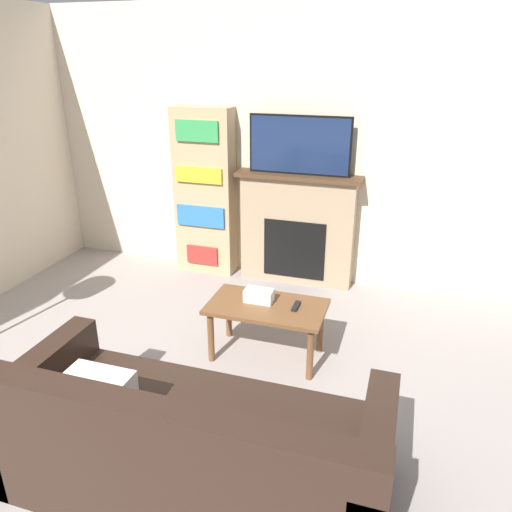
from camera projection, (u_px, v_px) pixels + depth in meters
The scene contains 8 objects.
wall_back at pixel (286, 148), 4.95m from camera, with size 6.08×0.06×2.70m.
fireplace at pixel (297, 228), 5.08m from camera, with size 1.25×0.28×1.14m.
tv at pixel (300, 145), 4.74m from camera, with size 0.99×0.03×0.56m.
couch at pixel (188, 447), 2.68m from camera, with size 2.08×0.92×0.81m.
coffee_table at pixel (267, 313), 3.83m from camera, with size 0.90×0.51×0.45m.
tissue_box at pixel (259, 295), 3.84m from camera, with size 0.22×0.12×0.10m.
remote_control at pixel (296, 306), 3.76m from camera, with size 0.04×0.15×0.02m.
bookshelf at pixel (205, 193), 5.22m from camera, with size 0.62×0.29×1.74m.
Camera 1 is at (1.24, -1.14, 2.25)m, focal length 35.00 mm.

